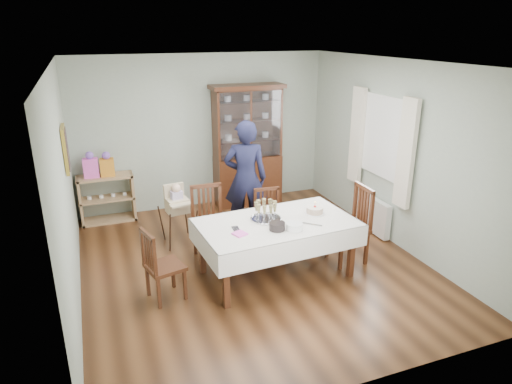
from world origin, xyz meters
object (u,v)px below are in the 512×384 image
chair_end_right (348,239)px  high_chair (178,220)px  chair_end_left (164,278)px  gift_bag_orange (107,165)px  champagne_tray (266,214)px  gift_bag_pink (91,166)px  woman (246,179)px  birthday_cake (315,211)px  sideboard (107,198)px  chair_far_left (210,237)px  chair_far_right (270,232)px  dining_table (276,248)px  china_cabinet (247,144)px

chair_end_right → high_chair: size_ratio=1.15×
chair_end_left → gift_bag_orange: size_ratio=2.22×
champagne_tray → gift_bag_pink: (-2.03, 2.53, 0.15)m
chair_end_left → chair_end_right: size_ratio=0.85×
woman → gift_bag_pink: bearing=-13.4°
high_chair → gift_bag_pink: bearing=125.0°
birthday_cake → gift_bag_orange: size_ratio=0.63×
chair_end_left → sideboard: bearing=-4.2°
chair_far_left → chair_end_left: size_ratio=1.14×
chair_end_left → gift_bag_orange: 2.81m
chair_far_left → chair_far_right: 0.89m
dining_table → birthday_cake: birthday_cake is taller
china_cabinet → gift_bag_pink: size_ratio=5.02×
chair_far_right → high_chair: 1.40m
china_cabinet → high_chair: 2.11m
china_cabinet → chair_far_left: size_ratio=2.10×
dining_table → gift_bag_orange: (-1.88, 2.65, 0.60)m
chair_far_left → gift_bag_pink: bearing=129.9°
china_cabinet → gift_bag_pink: china_cabinet is taller
chair_end_left → chair_end_right: bearing=-102.6°
sideboard → gift_bag_pink: gift_bag_pink is taller
chair_far_left → chair_far_right: chair_far_left is taller
woman → sideboard: bearing=-16.1°
china_cabinet → chair_end_right: china_cabinet is taller
dining_table → china_cabinet: china_cabinet is taller
sideboard → birthday_cake: bearing=-46.0°
gift_bag_pink → woman: bearing=-29.9°
dining_table → chair_far_right: bearing=74.1°
high_chair → gift_bag_pink: (-1.14, 1.21, 0.63)m
dining_table → gift_bag_orange: gift_bag_orange is taller
sideboard → birthday_cake: (2.52, -2.60, 0.41)m
high_chair → champagne_tray: (0.90, -1.32, 0.47)m
high_chair → gift_bag_orange: 1.62m
chair_end_right → birthday_cake: size_ratio=4.20×
birthday_cake → gift_bag_orange: bearing=133.6°
chair_far_right → gift_bag_orange: 2.93m
sideboard → chair_far_left: chair_far_left is taller
chair_end_right → chair_far_right: bearing=-127.0°
gift_bag_orange → chair_far_right: bearing=-42.5°
chair_far_left → gift_bag_orange: gift_bag_orange is taller
china_cabinet → woman: bearing=-111.1°
high_chair → birthday_cake: size_ratio=3.65×
chair_far_right → high_chair: high_chair is taller
chair_far_left → gift_bag_orange: (-1.21, 1.87, 0.67)m
woman → birthday_cake: bearing=127.5°
chair_far_left → chair_end_right: (1.78, -0.76, 0.01)m
chair_end_right → birthday_cake: 0.72m
chair_far_right → china_cabinet: bearing=84.3°
chair_far_right → woman: woman is taller
dining_table → high_chair: (-1.00, 1.43, -0.02)m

